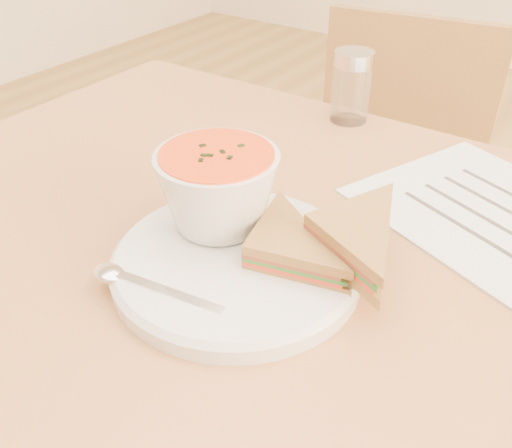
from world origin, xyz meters
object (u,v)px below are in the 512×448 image
Objects in this scene: dining_table at (265,429)px; soup_bowl at (218,193)px; chair_far at (371,230)px; plate at (237,264)px; condiment_shaker at (351,87)px.

dining_table is 7.82× the size of soup_bowl.
dining_table is at bearing 90.32° from chair_far.
soup_bowl is at bearing 145.22° from plate.
chair_far is 3.24× the size of plate.
plate is at bearing -77.94° from dining_table.
soup_bowl is 0.36m from condiment_shaker.
chair_far is at bearing 98.77° from plate.
condiment_shaker is (-0.03, 0.36, -0.01)m from soup_bowl.
dining_table is 0.39m from plate.
chair_far is at bearing 98.23° from dining_table.
soup_bowl reaches higher than chair_far.
plate is (0.09, -0.60, 0.35)m from chair_far.
condiment_shaker is at bearing 94.62° from soup_bowl.
plate is at bearing 90.86° from chair_far.
chair_far is 7.69× the size of condiment_shaker.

